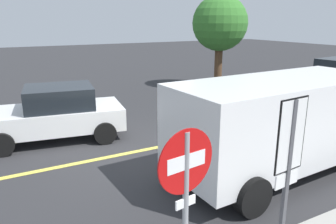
{
  "coord_description": "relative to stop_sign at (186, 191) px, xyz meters",
  "views": [
    {
      "loc": [
        -2.95,
        -7.69,
        3.45
      ],
      "look_at": [
        0.8,
        -0.77,
        1.23
      ],
      "focal_mm": 35.15,
      "sensor_mm": 36.0,
      "label": 1
    }
  ],
  "objects": [
    {
      "name": "stop_sign",
      "position": [
        0.0,
        0.0,
        0.0
      ],
      "size": [
        0.75,
        0.13,
        2.34
      ],
      "color": "gray",
      "rests_on": "ground_plane"
    },
    {
      "name": "white_van",
      "position": [
        3.81,
        2.19,
        -0.33
      ],
      "size": [
        5.28,
        2.45,
        2.2
      ],
      "color": "white",
      "rests_on": "ground_plane"
    },
    {
      "name": "tree_left_verge",
      "position": [
        8.61,
        10.85,
        1.65
      ],
      "size": [
        2.76,
        2.76,
        4.66
      ],
      "color": "#513823",
      "rests_on": "ground_plane"
    },
    {
      "name": "ground_plane",
      "position": [
        1.2,
        4.88,
        -1.6
      ],
      "size": [
        80.0,
        80.0,
        0.0
      ],
      "primitive_type": "plane",
      "color": "#2D2D30"
    },
    {
      "name": "lane_marking_centre",
      "position": [
        4.2,
        4.88,
        -1.59
      ],
      "size": [
        28.0,
        0.16,
        0.01
      ],
      "primitive_type": "cube",
      "color": "#E0D14C"
    },
    {
      "name": "speed_limit_sign",
      "position": [
        1.52,
        -0.08,
        0.17
      ],
      "size": [
        0.54,
        0.07,
        2.52
      ],
      "color": "#4C4C51",
      "rests_on": "ground_plane"
    },
    {
      "name": "car_white_mid_road",
      "position": [
        -0.22,
        6.96,
        -0.8
      ],
      "size": [
        4.17,
        2.53,
        1.59
      ],
      "color": "white",
      "rests_on": "ground_plane"
    }
  ]
}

